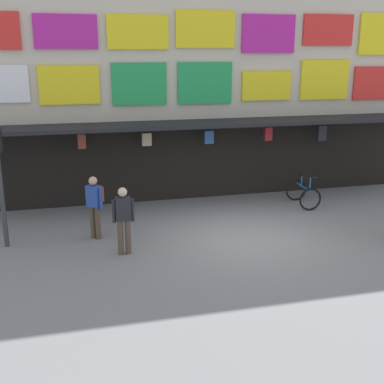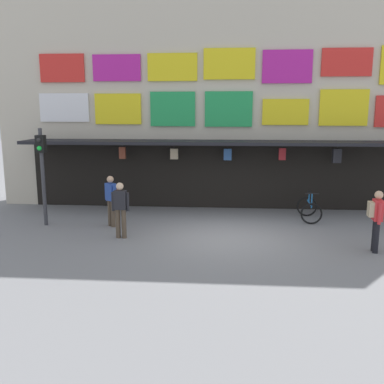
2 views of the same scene
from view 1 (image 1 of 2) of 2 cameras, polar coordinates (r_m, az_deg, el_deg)
ground_plane at (r=12.91m, az=6.14°, el=-5.46°), size 80.00×80.00×0.00m
shopfront at (r=16.39m, az=0.97°, el=13.41°), size 18.00×2.60×8.00m
bicycle_parked at (r=15.86m, az=12.99°, el=-0.18°), size 0.78×1.19×1.05m
pedestrian_in_white at (r=11.65m, az=-8.10°, el=-2.95°), size 0.53×0.23×1.68m
pedestrian_in_purple at (r=12.80m, az=-11.41°, el=-1.21°), size 0.47×0.47×1.68m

